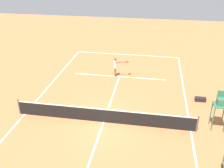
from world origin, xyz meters
The scene contains 7 objects.
ground_plane centered at (0.00, 0.00, 0.00)m, with size 60.00×60.00×0.00m, color #C66B3D.
court_lines centered at (0.00, 0.00, 0.00)m, with size 10.60×24.79×0.01m.
tennis_net centered at (0.00, 0.00, 0.50)m, with size 11.20×0.10×1.07m.
player_serving centered at (0.31, -6.80, 1.01)m, with size 1.32×0.51×1.70m.
tennis_ball centered at (0.67, -4.92, 0.03)m, with size 0.07×0.07×0.07m, color #CCE033.
umpire_chair centered at (-6.76, -0.61, 1.61)m, with size 0.80×0.80×2.41m.
equipment_bag centered at (-6.25, -3.68, 0.15)m, with size 0.76×0.32×0.30m, color black.
Camera 1 is at (-2.75, 12.77, 9.19)m, focal length 40.82 mm.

